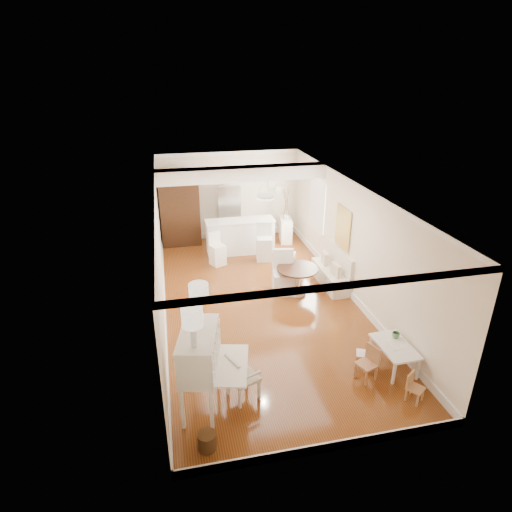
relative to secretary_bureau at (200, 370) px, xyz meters
name	(u,v)px	position (x,y,z in m)	size (l,w,h in m)	color
room	(259,220)	(1.74, 3.45, 1.26)	(9.00, 9.04, 2.82)	brown
secretary_bureau	(200,370)	(0.00, 0.00, 0.00)	(1.12, 1.14, 1.43)	white
gustavian_armchair	(243,376)	(0.71, 0.04, -0.29)	(0.49, 0.49, 0.86)	silver
wicker_basket	(207,441)	(-0.01, -0.92, -0.58)	(0.28, 0.28, 0.28)	#4D3118
kids_table	(393,356)	(3.60, 0.22, -0.48)	(0.57, 0.96, 0.48)	silver
kids_chair_a	(367,364)	(2.95, 0.02, -0.38)	(0.32, 0.32, 0.67)	#AD774E
kids_chair_b	(363,353)	(3.07, 0.39, -0.45)	(0.26, 0.26, 0.53)	#A8764C
kids_chair_c	(416,388)	(3.51, -0.67, -0.45)	(0.26, 0.26, 0.53)	tan
banquette	(331,267)	(3.69, 3.63, -0.23)	(0.52, 1.60, 0.98)	silver
dining_table	(297,281)	(2.70, 3.36, -0.37)	(1.02, 1.02, 0.70)	#422515
slip_chair_near	(284,273)	(2.39, 3.50, -0.18)	(0.51, 0.53, 1.08)	white
slip_chair_far	(286,269)	(2.57, 3.92, -0.29)	(0.40, 0.42, 0.85)	white
breakfast_counter	(240,236)	(1.80, 6.23, -0.20)	(2.05, 0.65, 1.03)	white
bar_stool_left	(217,249)	(1.01, 5.48, -0.25)	(0.38, 0.38, 0.94)	white
bar_stool_right	(264,242)	(2.38, 5.52, -0.17)	(0.44, 0.44, 1.10)	silver
pantry_cabinet	(180,209)	(0.10, 7.31, 0.43)	(1.20, 0.60, 2.30)	#381E11
fridge	(240,213)	(2.00, 7.28, 0.18)	(0.75, 0.65, 1.80)	silver
sideboard	(286,230)	(3.40, 6.85, -0.34)	(0.35, 0.78, 0.75)	white
pencil_cup	(396,335)	(3.73, 0.46, -0.18)	(0.14, 0.14, 0.11)	#518C5B
branch_vase	(286,216)	(3.40, 6.84, 0.12)	(0.16, 0.16, 0.17)	white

